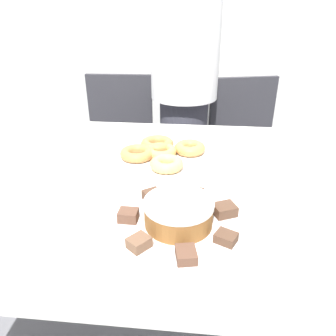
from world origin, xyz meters
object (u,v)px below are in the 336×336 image
(person_standing, at_px, (184,89))
(frosted_cake, at_px, (179,213))
(office_chair_left, at_px, (118,157))
(office_chair_right, at_px, (246,162))
(plate_cake, at_px, (178,225))
(plate_donuts, at_px, (161,157))

(person_standing, distance_m, frosted_cake, 1.17)
(office_chair_left, xyz_separation_m, office_chair_right, (0.77, -0.00, 0.00))
(person_standing, bearing_deg, office_chair_left, -177.04)
(office_chair_left, height_order, office_chair_right, same)
(plate_cake, bearing_deg, person_standing, 92.46)
(plate_cake, height_order, plate_donuts, same)
(office_chair_left, bearing_deg, plate_donuts, -66.31)
(office_chair_left, xyz_separation_m, plate_donuts, (0.36, -0.75, 0.36))
(person_standing, distance_m, plate_donuts, 0.78)
(office_chair_right, xyz_separation_m, plate_cake, (-0.33, -1.15, 0.36))
(person_standing, distance_m, office_chair_left, 0.58)
(office_chair_right, relative_size, plate_donuts, 2.40)
(office_chair_right, bearing_deg, office_chair_left, 165.23)
(plate_donuts, bearing_deg, office_chair_right, 60.91)
(office_chair_left, distance_m, plate_donuts, 0.91)
(office_chair_right, distance_m, frosted_cake, 1.26)
(plate_cake, relative_size, plate_donuts, 0.89)
(person_standing, distance_m, plate_cake, 1.17)
(office_chair_left, xyz_separation_m, plate_cake, (0.45, -1.15, 0.36))
(person_standing, relative_size, frosted_cake, 9.69)
(person_standing, relative_size, office_chair_left, 1.81)
(office_chair_left, distance_m, office_chair_right, 0.77)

